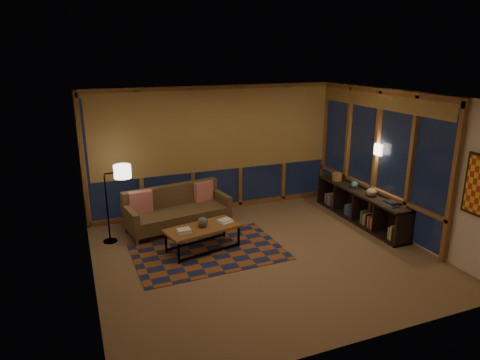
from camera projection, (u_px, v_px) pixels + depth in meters
name	position (u px, v px, depth m)	size (l,w,h in m)	color
floor	(263.00, 256.00, 7.33)	(5.50, 5.00, 0.01)	brown
ceiling	(266.00, 96.00, 6.56)	(5.50, 5.00, 0.01)	silver
walls	(264.00, 180.00, 6.95)	(5.51, 5.01, 2.70)	beige
window_wall_back	(216.00, 150.00, 9.11)	(5.30, 0.16, 2.60)	brown
window_wall_right	(375.00, 158.00, 8.43)	(0.16, 3.70, 2.60)	brown
wall_sconce	(378.00, 150.00, 8.22)	(0.12, 0.18, 0.22)	#FFE7C8
sofa	(178.00, 210.00, 8.33)	(1.98, 0.80, 0.81)	#483823
pillow_left	(141.00, 202.00, 8.11)	(0.43, 0.14, 0.43)	#BC0D08
pillow_right	(203.00, 191.00, 8.77)	(0.41, 0.14, 0.41)	#BC0D08
area_rug	(208.00, 251.00, 7.47)	(2.55, 1.70, 0.01)	brown
coffee_table	(203.00, 238.00, 7.49)	(1.29, 0.59, 0.43)	brown
book_stack_a	(184.00, 231.00, 7.19)	(0.25, 0.20, 0.07)	silver
book_stack_b	(225.00, 221.00, 7.64)	(0.26, 0.21, 0.05)	silver
ceramic_pot	(203.00, 222.00, 7.42)	(0.18, 0.18, 0.18)	#2B2B2B
floor_lamp	(107.00, 205.00, 7.68)	(0.47, 0.31, 1.42)	black
bookshelf	(360.00, 206.00, 8.74)	(0.40, 2.59, 0.65)	black
basket	(337.00, 177.00, 9.36)	(0.22, 0.22, 0.17)	#A97541
teal_bowl	(354.00, 185.00, 8.83)	(0.14, 0.14, 0.14)	teal
vase	(372.00, 191.00, 8.33)	(0.20, 0.20, 0.21)	tan
shelf_book_stack	(391.00, 203.00, 7.85)	(0.16, 0.22, 0.06)	silver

